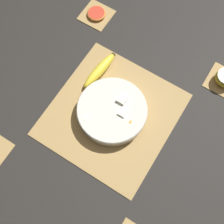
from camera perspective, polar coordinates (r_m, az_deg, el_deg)
name	(u,v)px	position (r m, az deg, el deg)	size (l,w,h in m)	color
ground_plane	(112,115)	(1.15, 0.00, -0.47)	(6.00, 6.00, 0.00)	black
bamboo_mat_center	(112,114)	(1.14, 0.00, -0.41)	(0.45, 0.43, 0.01)	#A8844C
coaster_mat_near_right	(223,81)	(1.27, 19.67, 5.36)	(0.12, 0.12, 0.01)	#A8844C
coaster_mat_far_right	(97,15)	(1.36, -2.85, 17.32)	(0.12, 0.12, 0.01)	#A8844C
fruit_salad_bowl	(112,111)	(1.11, 0.01, 0.12)	(0.25, 0.25, 0.06)	silver
whole_banana	(100,70)	(1.20, -2.24, 7.70)	(0.19, 0.06, 0.04)	yellow
grapefruit_slice	(96,13)	(1.36, -2.86, 17.56)	(0.08, 0.08, 0.01)	red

